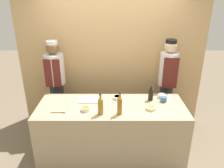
{
  "coord_description": "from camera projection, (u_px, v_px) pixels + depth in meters",
  "views": [
    {
      "loc": [
        0.01,
        -2.88,
        2.45
      ],
      "look_at": [
        0.0,
        0.17,
        1.17
      ],
      "focal_mm": 35.0,
      "sensor_mm": 36.0,
      "label": 1
    }
  ],
  "objects": [
    {
      "name": "wooden_spoon",
      "position": [
        61.0,
        112.0,
        3.06
      ],
      "size": [
        0.22,
        0.04,
        0.02
      ],
      "color": "#B2844C",
      "rests_on": "counter"
    },
    {
      "name": "bottle_soy",
      "position": [
        151.0,
        95.0,
        3.4
      ],
      "size": [
        0.08,
        0.08,
        0.24
      ],
      "color": "black",
      "rests_on": "counter"
    },
    {
      "name": "chef_right",
      "position": [
        168.0,
        82.0,
        3.93
      ],
      "size": [
        0.32,
        0.32,
        1.73
      ],
      "color": "#28282D",
      "rests_on": "ground_plane"
    },
    {
      "name": "sauce_bowl_green",
      "position": [
        118.0,
        97.0,
        3.46
      ],
      "size": [
        0.14,
        0.14,
        0.05
      ],
      "color": "white",
      "rests_on": "counter"
    },
    {
      "name": "cutting_board",
      "position": [
        90.0,
        100.0,
        3.41
      ],
      "size": [
        0.31,
        0.23,
        0.02
      ],
      "color": "white",
      "rests_on": "counter"
    },
    {
      "name": "sauce_bowl_white",
      "position": [
        162.0,
        96.0,
        3.49
      ],
      "size": [
        0.12,
        0.12,
        0.06
      ],
      "color": "white",
      "rests_on": "counter"
    },
    {
      "name": "sauce_bowl_orange",
      "position": [
        86.0,
        108.0,
        3.11
      ],
      "size": [
        0.13,
        0.13,
        0.06
      ],
      "color": "white",
      "rests_on": "counter"
    },
    {
      "name": "bottle_amber",
      "position": [
        120.0,
        106.0,
        2.98
      ],
      "size": [
        0.07,
        0.07,
        0.34
      ],
      "color": "#9E661E",
      "rests_on": "counter"
    },
    {
      "name": "sauce_bowl_yellow",
      "position": [
        151.0,
        108.0,
        3.14
      ],
      "size": [
        0.15,
        0.15,
        0.04
      ],
      "color": "white",
      "rests_on": "counter"
    },
    {
      "name": "bottle_vinegar",
      "position": [
        101.0,
        106.0,
        2.99
      ],
      "size": [
        0.08,
        0.08,
        0.32
      ],
      "color": "olive",
      "rests_on": "counter"
    },
    {
      "name": "chef_left",
      "position": [
        57.0,
        83.0,
        3.95
      ],
      "size": [
        0.34,
        0.34,
        1.71
      ],
      "color": "#28282D",
      "rests_on": "ground_plane"
    },
    {
      "name": "cup_blue",
      "position": [
        164.0,
        99.0,
        3.37
      ],
      "size": [
        0.09,
        0.09,
        0.08
      ],
      "color": "#386093",
      "rests_on": "counter"
    },
    {
      "name": "counter",
      "position": [
        112.0,
        131.0,
        3.43
      ],
      "size": [
        2.21,
        0.84,
        0.89
      ],
      "color": "tan",
      "rests_on": "ground_plane"
    },
    {
      "name": "cabinet_wall",
      "position": [
        112.0,
        64.0,
        4.16
      ],
      "size": [
        3.43,
        0.18,
        2.4
      ],
      "color": "tan",
      "rests_on": "ground_plane"
    },
    {
      "name": "ground_plane",
      "position": [
        112.0,
        153.0,
        3.6
      ],
      "size": [
        14.0,
        14.0,
        0.0
      ],
      "primitive_type": "plane",
      "color": "#756651"
    }
  ]
}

